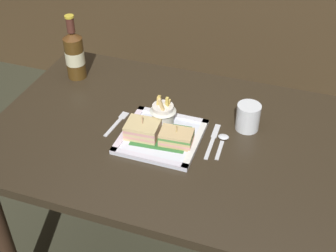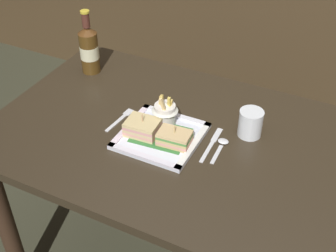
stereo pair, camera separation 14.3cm
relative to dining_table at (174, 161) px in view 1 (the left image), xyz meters
The scene contains 10 objects.
dining_table is the anchor object (origin of this frame).
square_plate 0.14m from the dining_table, 130.64° to the right, with size 0.25×0.25×0.02m.
sandwich_half_left 0.19m from the dining_table, 148.55° to the right, with size 0.11×0.09×0.08m.
sandwich_half_right 0.16m from the dining_table, 66.73° to the right, with size 0.11×0.08×0.07m.
fries_cup 0.19m from the dining_table, 154.57° to the left, with size 0.09×0.09×0.12m.
beer_bottle 0.56m from the dining_table, 155.52° to the left, with size 0.07×0.07×0.25m.
water_glass 0.29m from the dining_table, 25.79° to the left, with size 0.08×0.08×0.09m.
fork 0.23m from the dining_table, behind, with size 0.03×0.14×0.00m.
knife 0.18m from the dining_table, ahead, with size 0.02×0.18×0.00m.
spoon 0.20m from the dining_table, ahead, with size 0.04×0.12×0.01m.
Camera 1 is at (0.35, -1.09, 1.67)m, focal length 48.23 mm.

